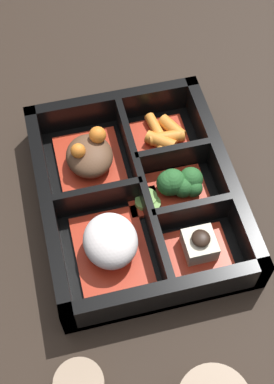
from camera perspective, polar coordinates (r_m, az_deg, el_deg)
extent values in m
plane|color=black|center=(0.62, 0.00, -1.23)|extent=(3.00, 3.00, 0.00)
cube|color=black|center=(0.61, 0.00, -0.99)|extent=(0.26, 0.21, 0.01)
cube|color=black|center=(0.62, 9.03, 1.84)|extent=(0.26, 0.01, 0.05)
cube|color=black|center=(0.59, -9.41, -1.96)|extent=(0.26, 0.01, 0.05)
cube|color=black|center=(0.54, 3.19, -10.97)|extent=(0.01, 0.21, 0.05)
cube|color=black|center=(0.67, -2.57, 8.84)|extent=(0.01, 0.21, 0.05)
cube|color=black|center=(0.60, 0.54, 0.09)|extent=(0.24, 0.01, 0.05)
cube|color=black|center=(0.59, 5.70, -2.50)|extent=(0.01, 0.09, 0.05)
cube|color=black|center=(0.62, 3.70, 3.39)|extent=(0.01, 0.09, 0.05)
cube|color=black|center=(0.59, -4.08, -0.86)|extent=(0.01, 0.10, 0.05)
cube|color=#B22D19|center=(0.58, -2.75, -6.28)|extent=(0.10, 0.08, 0.01)
ellipsoid|color=silver|center=(0.56, -2.85, -5.23)|extent=(0.06, 0.06, 0.04)
cube|color=#B22D19|center=(0.64, -4.98, 2.95)|extent=(0.10, 0.08, 0.01)
ellipsoid|color=brown|center=(0.62, -5.10, 3.86)|extent=(0.06, 0.05, 0.03)
sphere|color=orange|center=(0.61, -6.30, 4.40)|extent=(0.02, 0.02, 0.02)
sphere|color=orange|center=(0.62, -4.22, 6.09)|extent=(0.02, 0.02, 0.02)
cube|color=#B22D19|center=(0.58, 6.55, -6.18)|extent=(0.05, 0.07, 0.01)
cube|color=beige|center=(0.57, 6.68, -5.60)|extent=(0.03, 0.03, 0.02)
ellipsoid|color=black|center=(0.56, 6.83, -4.92)|extent=(0.02, 0.02, 0.01)
cube|color=#B22D19|center=(0.61, 4.50, -0.09)|extent=(0.06, 0.07, 0.01)
sphere|color=#265B28|center=(0.60, 3.60, 0.60)|extent=(0.03, 0.03, 0.03)
sphere|color=#265B28|center=(0.60, 6.03, 0.42)|extent=(0.02, 0.02, 0.02)
sphere|color=#265B28|center=(0.60, 3.97, 0.86)|extent=(0.02, 0.02, 0.02)
sphere|color=#265B28|center=(0.60, 3.93, 0.67)|extent=(0.03, 0.03, 0.03)
sphere|color=#265B28|center=(0.60, 4.92, 0.53)|extent=(0.02, 0.02, 0.02)
sphere|color=#265B28|center=(0.61, 5.76, 1.39)|extent=(0.03, 0.03, 0.03)
cube|color=#B22D19|center=(0.66, 2.57, 5.65)|extent=(0.06, 0.07, 0.01)
cylinder|color=orange|center=(0.64, 2.54, 5.39)|extent=(0.04, 0.04, 0.02)
cylinder|color=orange|center=(0.66, 3.77, 6.84)|extent=(0.04, 0.03, 0.02)
cylinder|color=orange|center=(0.66, 1.92, 6.99)|extent=(0.04, 0.02, 0.01)
cylinder|color=orange|center=(0.64, 2.51, 4.96)|extent=(0.04, 0.01, 0.01)
cylinder|color=orange|center=(0.65, 3.18, 5.81)|extent=(0.02, 0.04, 0.02)
cube|color=#B22D19|center=(0.61, 0.70, -1.11)|extent=(0.04, 0.03, 0.01)
cylinder|color=#75A84C|center=(0.60, 1.11, -0.62)|extent=(0.02, 0.02, 0.01)
cylinder|color=#75A84C|center=(0.60, 0.73, -1.06)|extent=(0.02, 0.02, 0.01)
cylinder|color=#75A84C|center=(0.60, 1.47, -1.24)|extent=(0.02, 0.02, 0.00)
cylinder|color=gray|center=(0.54, -6.21, -19.72)|extent=(0.05, 0.05, 0.01)
cylinder|color=black|center=(0.54, -6.26, -19.62)|extent=(0.03, 0.03, 0.00)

